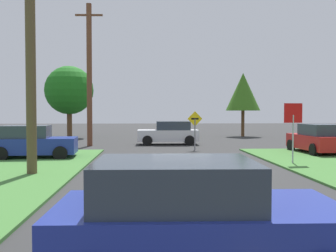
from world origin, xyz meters
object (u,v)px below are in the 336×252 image
(utility_pole_mid, at_px, (89,74))
(direction_sign, at_px, (195,126))
(car_approaching_junction, at_px, (169,133))
(pine_tree_center, at_px, (243,92))
(oak_tree_left, at_px, (69,90))
(parked_car_near_building, at_px, (33,142))
(utility_pole_near, at_px, (30,40))
(car_behind_on_main_road, at_px, (193,219))
(stop_sign, at_px, (293,121))
(car_on_crossroad, at_px, (320,139))

(utility_pole_mid, xyz_separation_m, direction_sign, (6.66, -2.99, -3.34))
(car_approaching_junction, height_order, direction_sign, direction_sign)
(direction_sign, height_order, pine_tree_center, pine_tree_center)
(car_approaching_junction, relative_size, oak_tree_left, 0.67)
(parked_car_near_building, relative_size, utility_pole_near, 0.43)
(utility_pole_near, height_order, oak_tree_left, utility_pole_near)
(direction_sign, xyz_separation_m, oak_tree_left, (-9.70, 11.84, 2.73))
(car_behind_on_main_road, relative_size, pine_tree_center, 0.68)
(parked_car_near_building, height_order, direction_sign, direction_sign)
(parked_car_near_building, xyz_separation_m, oak_tree_left, (-1.29, 15.88, 3.36))
(stop_sign, distance_m, oak_tree_left, 22.93)
(car_behind_on_main_road, height_order, oak_tree_left, oak_tree_left)
(car_approaching_junction, height_order, oak_tree_left, oak_tree_left)
(parked_car_near_building, height_order, utility_pole_mid, utility_pole_mid)
(stop_sign, height_order, car_on_crossroad, stop_sign)
(car_behind_on_main_road, xyz_separation_m, car_approaching_junction, (0.92, 22.17, 0.00))
(parked_car_near_building, bearing_deg, utility_pole_near, -78.56)
(stop_sign, relative_size, direction_sign, 1.14)
(utility_pole_near, xyz_separation_m, direction_sign, (6.96, 9.20, -3.39))
(utility_pole_near, bearing_deg, car_behind_on_main_road, -62.12)
(pine_tree_center, bearing_deg, car_behind_on_main_road, -104.98)
(stop_sign, xyz_separation_m, utility_pole_near, (-10.36, -2.36, 2.94))
(car_behind_on_main_road, height_order, utility_pole_mid, utility_pole_mid)
(stop_sign, relative_size, car_on_crossroad, 0.62)
(stop_sign, bearing_deg, parked_car_near_building, -21.90)
(direction_sign, distance_m, oak_tree_left, 15.55)
(pine_tree_center, bearing_deg, utility_pole_mid, -142.75)
(car_behind_on_main_road, relative_size, utility_pole_near, 0.42)
(car_behind_on_main_road, xyz_separation_m, oak_tree_left, (-7.46, 29.97, 3.36))
(car_approaching_junction, height_order, utility_pole_mid, utility_pole_mid)
(car_approaching_junction, distance_m, parked_car_near_building, 10.75)
(utility_pole_mid, bearing_deg, car_on_crossroad, -23.06)
(stop_sign, bearing_deg, oak_tree_left, -63.50)
(car_behind_on_main_road, distance_m, oak_tree_left, 31.07)
(utility_pole_near, height_order, utility_pole_mid, utility_pole_near)
(car_approaching_junction, bearing_deg, parked_car_near_building, 48.72)
(parked_car_near_building, distance_m, direction_sign, 9.34)
(car_approaching_junction, distance_m, pine_tree_center, 11.72)
(utility_pole_near, bearing_deg, pine_tree_center, 59.30)
(utility_pole_near, relative_size, direction_sign, 4.10)
(car_on_crossroad, bearing_deg, car_behind_on_main_road, 148.02)
(car_on_crossroad, distance_m, oak_tree_left, 21.94)
(parked_car_near_building, height_order, oak_tree_left, oak_tree_left)
(car_approaching_junction, xyz_separation_m, parked_car_near_building, (-7.09, -8.07, -0.00))
(direction_sign, bearing_deg, utility_pole_near, -127.11)
(car_on_crossroad, xyz_separation_m, direction_sign, (-6.47, 2.60, 0.63))
(stop_sign, height_order, pine_tree_center, pine_tree_center)
(car_on_crossroad, xyz_separation_m, oak_tree_left, (-16.17, 14.44, 3.36))
(stop_sign, bearing_deg, pine_tree_center, -106.10)
(stop_sign, relative_size, pine_tree_center, 0.45)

